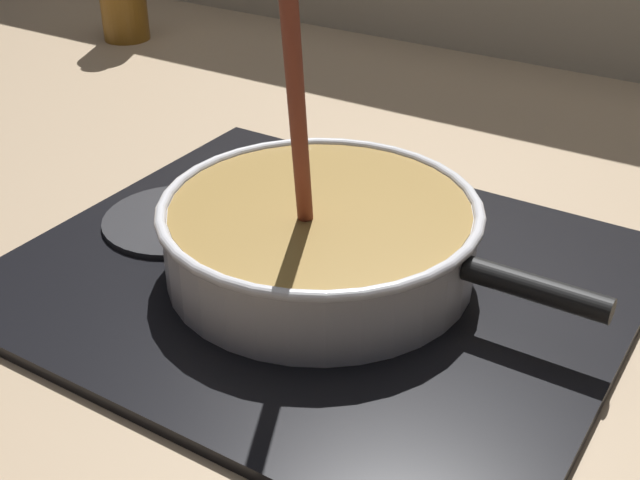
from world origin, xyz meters
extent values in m
cube|color=#9E8466|center=(0.00, 0.00, -0.02)|extent=(2.40, 1.60, 0.04)
cube|color=black|center=(0.03, 0.05, 0.01)|extent=(0.56, 0.48, 0.01)
torus|color=#592D0C|center=(0.03, 0.05, 0.02)|extent=(0.16, 0.16, 0.01)
cylinder|color=#262628|center=(-0.15, 0.05, 0.01)|extent=(0.15, 0.15, 0.01)
cylinder|color=silver|center=(0.03, 0.05, 0.05)|extent=(0.29, 0.29, 0.07)
cylinder|color=olive|center=(0.03, 0.05, 0.05)|extent=(0.28, 0.28, 0.06)
torus|color=silver|center=(0.03, 0.05, 0.08)|extent=(0.30, 0.30, 0.01)
cylinder|color=black|center=(0.24, 0.05, 0.07)|extent=(0.12, 0.02, 0.02)
cylinder|color=#E5CC7A|center=(0.01, 0.06, 0.07)|extent=(0.03, 0.03, 0.01)
cylinder|color=#EDD88C|center=(0.07, 0.04, 0.07)|extent=(0.04, 0.04, 0.01)
cylinder|color=#E5CC7A|center=(0.09, 0.13, 0.07)|extent=(0.03, 0.03, 0.01)
cylinder|color=beige|center=(0.13, 0.03, 0.07)|extent=(0.03, 0.03, 0.01)
cylinder|color=#EDD88C|center=(-0.07, 0.01, 0.07)|extent=(0.03, 0.03, 0.01)
cylinder|color=beige|center=(0.05, 0.12, 0.07)|extent=(0.04, 0.04, 0.01)
cylinder|color=beige|center=(-0.04, 0.04, 0.07)|extent=(0.03, 0.03, 0.01)
cylinder|color=maroon|center=(0.04, 0.00, 0.18)|extent=(0.05, 0.08, 0.23)
cube|color=brown|center=(0.03, 0.03, 0.07)|extent=(0.04, 0.05, 0.01)
camera|label=1|loc=(0.38, -0.51, 0.44)|focal=46.86mm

